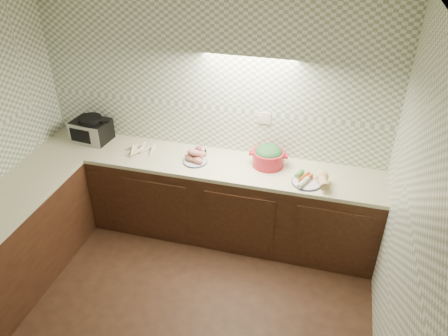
% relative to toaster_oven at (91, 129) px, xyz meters
% --- Properties ---
extents(room, '(3.60, 3.60, 2.60)m').
position_rel_toaster_oven_xyz_m(room, '(1.32, -1.61, 0.60)').
color(room, black).
rests_on(room, ground).
extents(counter, '(3.60, 3.60, 0.90)m').
position_rel_toaster_oven_xyz_m(counter, '(0.63, -0.93, -0.58)').
color(counter, black).
rests_on(counter, ground).
extents(toaster_oven, '(0.42, 0.34, 0.28)m').
position_rel_toaster_oven_xyz_m(toaster_oven, '(0.00, 0.00, 0.00)').
color(toaster_oven, black).
rests_on(toaster_oven, counter).
extents(parsnip_pile, '(0.27, 0.31, 0.07)m').
position_rel_toaster_oven_xyz_m(parsnip_pile, '(0.60, -0.09, -0.10)').
color(parsnip_pile, '#F9ECC6').
rests_on(parsnip_pile, counter).
extents(sweet_potato_plate, '(0.25, 0.25, 0.15)m').
position_rel_toaster_oven_xyz_m(sweet_potato_plate, '(1.24, -0.14, -0.08)').
color(sweet_potato_plate, '#192541').
rests_on(sweet_potato_plate, counter).
extents(onion_bowl, '(0.13, 0.13, 0.10)m').
position_rel_toaster_oven_xyz_m(onion_bowl, '(1.24, 0.01, -0.09)').
color(onion_bowl, black).
rests_on(onion_bowl, counter).
extents(dutch_oven, '(0.39, 0.34, 0.22)m').
position_rel_toaster_oven_xyz_m(dutch_oven, '(1.96, -0.01, -0.02)').
color(dutch_oven, '#B01625').
rests_on(dutch_oven, counter).
extents(veg_plate, '(0.35, 0.31, 0.13)m').
position_rel_toaster_oven_xyz_m(veg_plate, '(2.43, -0.21, -0.08)').
color(veg_plate, '#192541').
rests_on(veg_plate, counter).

